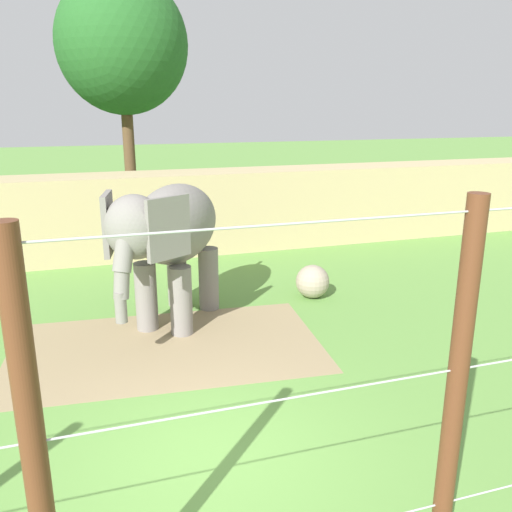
% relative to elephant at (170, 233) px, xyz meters
% --- Properties ---
extents(ground_plane, '(120.00, 120.00, 0.00)m').
position_rel_elephant_xyz_m(ground_plane, '(-0.25, -4.73, -2.03)').
color(ground_plane, '#609342').
extents(dirt_patch, '(6.32, 4.05, 0.01)m').
position_rel_elephant_xyz_m(dirt_patch, '(-0.33, -1.15, -2.03)').
color(dirt_patch, '#937F5B').
rests_on(dirt_patch, ground).
extents(embankment_wall, '(36.00, 1.80, 2.56)m').
position_rel_elephant_xyz_m(embankment_wall, '(-0.25, 5.88, -0.75)').
color(embankment_wall, tan).
rests_on(embankment_wall, ground).
extents(elephant, '(3.12, 3.68, 3.07)m').
position_rel_elephant_xyz_m(elephant, '(0.00, 0.00, 0.00)').
color(elephant, gray).
rests_on(elephant, ground).
extents(enrichment_ball, '(0.83, 0.83, 0.83)m').
position_rel_elephant_xyz_m(enrichment_ball, '(3.54, 0.58, -1.62)').
color(enrichment_ball, gray).
rests_on(enrichment_ball, ground).
extents(cable_fence, '(11.40, 0.19, 3.89)m').
position_rel_elephant_xyz_m(cable_fence, '(-0.24, -7.10, -0.08)').
color(cable_fence, brown).
rests_on(cable_fence, ground).
extents(tree_far_left, '(4.85, 4.85, 9.32)m').
position_rel_elephant_xyz_m(tree_far_left, '(0.08, 10.76, 4.71)').
color(tree_far_left, brown).
rests_on(tree_far_left, ground).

